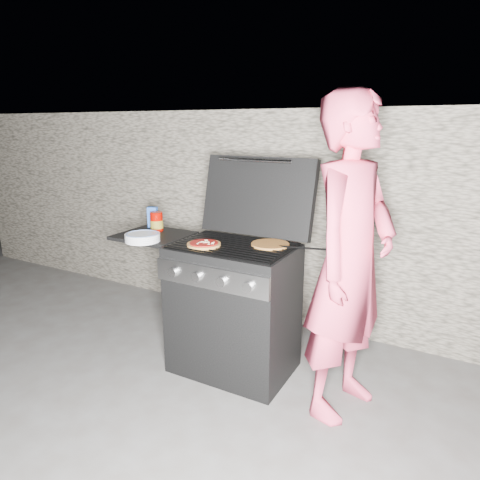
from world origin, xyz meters
The scene contains 10 objects.
ground centered at (0.00, 0.00, 0.00)m, with size 50.00×50.00×0.00m, color #4A4640.
stone_wall centered at (0.00, 1.05, 0.90)m, with size 8.00×0.35×1.80m, color gray.
gas_grill centered at (-0.25, 0.00, 0.46)m, with size 1.34×0.79×0.91m, color black, non-canonical shape.
pizza_topped centered at (-0.16, -0.11, 0.92)m, with size 0.22×0.22×0.02m, color tan, non-canonical shape.
pizza_plain centered at (0.22, 0.10, 0.92)m, with size 0.25×0.25×0.01m, color #BD7E2A.
sauce_jar centered at (-0.72, 0.09, 0.97)m, with size 0.09×0.09×0.14m, color #900700.
blue_carton centered at (-0.82, 0.17, 0.98)m, with size 0.07×0.04×0.16m, color #2653B2.
plate_stack centered at (-0.60, -0.20, 0.93)m, with size 0.24×0.24×0.05m, color silver.
person centered at (0.78, -0.03, 0.93)m, with size 0.68×0.45×1.87m, color #DF4161.
tongs centered at (0.48, 0.00, 0.96)m, with size 0.01×0.01×0.45m, color black.
Camera 1 is at (1.34, -2.36, 1.67)m, focal length 32.00 mm.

